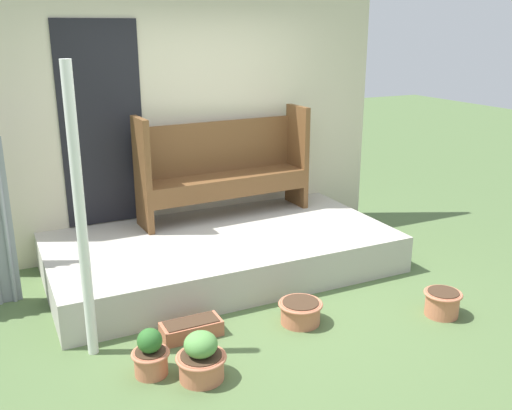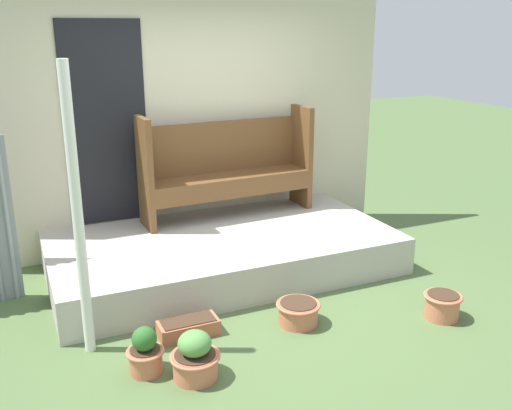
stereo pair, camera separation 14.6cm
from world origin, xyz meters
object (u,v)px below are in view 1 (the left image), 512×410
flower_pot_left (151,355)px  flower_pot_right (300,311)px  planter_box_rect (191,329)px  flower_pot_middle (201,359)px  bench (223,164)px  flower_pot_far_right (442,302)px  support_post (81,217)px

flower_pot_left → flower_pot_right: 1.30m
planter_box_rect → flower_pot_middle: bearing=-102.6°
flower_pot_left → flower_pot_middle: size_ratio=0.99×
bench → flower_pot_far_right: 2.58m
flower_pot_left → flower_pot_middle: bearing=-33.9°
bench → flower_pot_left: (-1.39, -2.02, -0.77)m
bench → planter_box_rect: 2.11m
flower_pot_right → flower_pot_far_right: (1.12, -0.40, 0.02)m
bench → flower_pot_right: bearing=-96.2°
support_post → planter_box_rect: support_post is taller
support_post → flower_pot_right: size_ratio=5.81×
support_post → flower_pot_right: (1.59, -0.28, -0.95)m
flower_pot_right → bench: bearing=86.6°
planter_box_rect → flower_pot_left: bearing=-139.4°
flower_pot_middle → flower_pot_right: 1.06m
support_post → flower_pot_far_right: (2.72, -0.68, -0.93)m
flower_pot_left → flower_pot_far_right: size_ratio=1.10×
flower_pot_right → flower_pot_left: bearing=-172.1°
flower_pot_left → flower_pot_middle: flower_pot_middle is taller
flower_pot_far_right → flower_pot_right: bearing=160.5°
support_post → planter_box_rect: (0.73, -0.09, -0.99)m
support_post → planter_box_rect: 1.23m
flower_pot_far_right → planter_box_rect: flower_pot_far_right is taller
support_post → flower_pot_left: size_ratio=6.08×
flower_pot_middle → flower_pot_right: (0.99, 0.37, -0.05)m
flower_pot_far_right → planter_box_rect: size_ratio=0.68×
support_post → bench: support_post is taller
flower_pot_middle → flower_pot_far_right: flower_pot_middle is taller
flower_pot_far_right → planter_box_rect: 2.07m
flower_pot_left → planter_box_rect: flower_pot_left is taller
flower_pot_right → planter_box_rect: bearing=168.1°
flower_pot_far_right → planter_box_rect: bearing=163.7°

